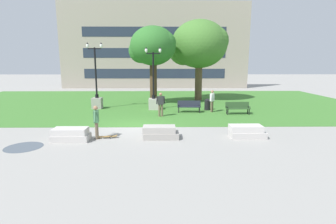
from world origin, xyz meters
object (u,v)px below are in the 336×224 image
trash_bin (207,104)px  concrete_block_center (71,135)px  concrete_block_left (160,132)px  lamp_post_left (97,96)px  concrete_block_right (247,132)px  park_bench_near_right (189,106)px  person_bystander_far_lawn (212,100)px  person_skateboarder (96,120)px  lamp_post_right (154,97)px  skateboard (107,136)px  park_bench_near_left (238,107)px  person_bystander_near_lawn (161,103)px

trash_bin → concrete_block_center: bearing=-134.3°
concrete_block_left → lamp_post_left: bearing=121.6°
concrete_block_left → lamp_post_left: (-5.44, 8.84, 0.80)m
concrete_block_right → park_bench_near_right: size_ratio=1.00×
trash_bin → person_bystander_far_lawn: (0.21, -0.89, 0.48)m
concrete_block_right → person_bystander_far_lawn: bearing=94.6°
concrete_block_center → person_skateboarder: 1.43m
lamp_post_right → person_bystander_far_lawn: bearing=-14.6°
concrete_block_center → concrete_block_right: 8.98m
skateboard → person_bystander_far_lawn: bearing=46.6°
park_bench_near_right → lamp_post_right: (-2.80, 1.29, 0.50)m
person_skateboarder → skateboard: bearing=8.0°
park_bench_near_left → person_bystander_near_lawn: bearing=-172.5°
lamp_post_left → lamp_post_right: 4.80m
lamp_post_left → lamp_post_right: lamp_post_left is taller
skateboard → park_bench_near_right: size_ratio=0.57×
park_bench_near_left → park_bench_near_right: bearing=167.5°
person_bystander_far_lawn → trash_bin: bearing=103.5°
skateboard → lamp_post_right: (2.07, 8.27, 0.95)m
trash_bin → concrete_block_right: bearing=-84.4°
person_bystander_far_lawn → lamp_post_right: bearing=165.4°
concrete_block_center → concrete_block_right: (8.96, 0.47, 0.00)m
park_bench_near_left → park_bench_near_right: size_ratio=0.99×
park_bench_near_left → lamp_post_left: 11.47m
lamp_post_right → concrete_block_right: bearing=-57.8°
park_bench_near_right → trash_bin: 1.87m
concrete_block_center → skateboard: size_ratio=1.73×
person_bystander_near_lawn → lamp_post_right: bearing=102.3°
concrete_block_right → park_bench_near_left: (1.22, 6.13, 0.23)m
trash_bin → person_bystander_near_lawn: bearing=-146.1°
person_skateboarder → lamp_post_right: (2.58, 8.34, 0.07)m
park_bench_near_right → lamp_post_right: lamp_post_right is taller
concrete_block_center → park_bench_near_left: (10.18, 6.60, 0.23)m
concrete_block_right → person_bystander_near_lawn: (-4.55, 5.37, 0.68)m
concrete_block_center → trash_bin: 11.72m
person_skateboarder → lamp_post_left: lamp_post_left is taller
person_skateboarder → lamp_post_right: 8.73m
lamp_post_left → lamp_post_right: (4.77, -0.51, -0.07)m
concrete_block_center → concrete_block_left: (4.46, 0.36, 0.00)m
concrete_block_right → person_bystander_near_lawn: person_bystander_near_lawn is taller
person_bystander_near_lawn → person_bystander_far_lawn: bearing=22.5°
skateboard → person_bystander_near_lawn: (2.69, 5.42, 0.90)m
skateboard → lamp_post_right: bearing=75.9°
lamp_post_left → lamp_post_right: size_ratio=1.08×
concrete_block_left → person_skateboarder: (-3.25, -0.01, 0.66)m
trash_bin → lamp_post_right: bearing=176.0°
person_skateboarder → skateboard: size_ratio=1.65×
concrete_block_right → person_skateboarder: (-7.75, -0.12, 0.66)m
trash_bin → lamp_post_left: bearing=174.9°
concrete_block_left → concrete_block_right: bearing=1.4°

